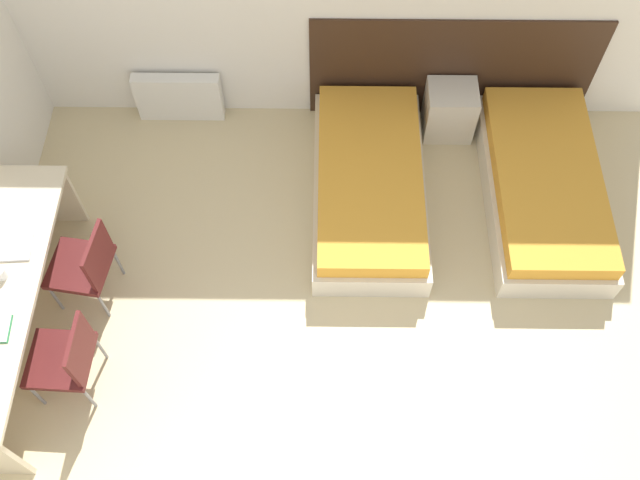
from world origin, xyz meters
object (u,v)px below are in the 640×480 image
(bed_near_door, at_px, (543,186))
(laptop, at_px, (1,245))
(bed_near_window, at_px, (369,185))
(nightstand, at_px, (449,111))
(chair_near_laptop, at_px, (86,264))
(chair_near_notebook, at_px, (66,357))

(bed_near_door, bearing_deg, laptop, -166.71)
(bed_near_window, bearing_deg, bed_near_door, 0.00)
(bed_near_door, distance_m, nightstand, 1.09)
(chair_near_laptop, height_order, laptop, laptop)
(bed_near_window, bearing_deg, chair_near_notebook, -142.18)
(nightstand, distance_m, laptop, 3.93)
(bed_near_window, distance_m, chair_near_notebook, 2.80)
(chair_near_notebook, bearing_deg, laptop, 127.77)
(nightstand, bearing_deg, chair_near_notebook, -139.74)
(bed_near_door, bearing_deg, chair_near_notebook, -155.21)
(chair_near_laptop, xyz_separation_m, chair_near_notebook, (0.00, -0.76, 0.00))
(bed_near_window, height_order, laptop, laptop)
(bed_near_window, height_order, chair_near_laptop, chair_near_laptop)
(chair_near_laptop, relative_size, chair_near_notebook, 1.00)
(chair_near_laptop, bearing_deg, bed_near_door, 22.96)
(bed_near_door, distance_m, chair_near_laptop, 3.83)
(bed_near_door, xyz_separation_m, nightstand, (-0.75, 0.79, 0.06))
(chair_near_laptop, bearing_deg, chair_near_notebook, -81.43)
(bed_near_window, relative_size, nightstand, 3.80)
(laptop, bearing_deg, bed_near_window, 16.32)
(chair_near_laptop, bearing_deg, bed_near_window, 31.93)
(bed_near_door, height_order, chair_near_laptop, chair_near_laptop)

